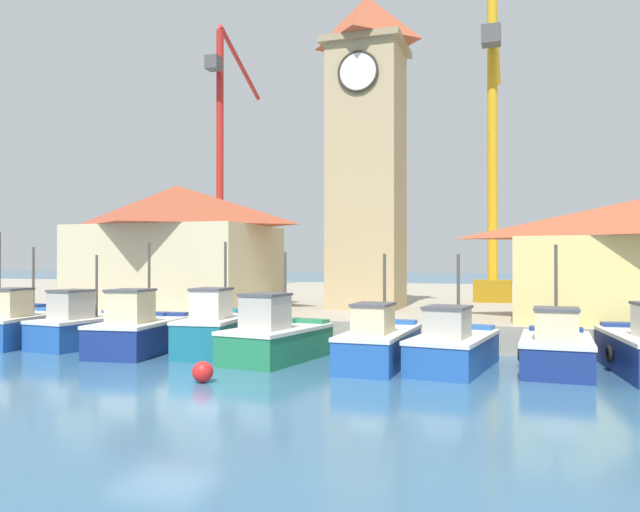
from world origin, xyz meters
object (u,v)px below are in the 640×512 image
fishing_boat_right_outer (453,347)px  warehouse_left (177,245)px  port_crane_far (493,180)px  fishing_boat_mid_left (140,331)px  fishing_boat_left_outer (23,325)px  fishing_boat_mid_right (276,338)px  fishing_boat_right_inner (379,343)px  mooring_buoy (203,372)px  fishing_boat_center (219,330)px  port_crane_near (222,184)px  fishing_boat_far_right (556,349)px  fishing_boat_left_inner (85,327)px  clock_tower (367,144)px

fishing_boat_right_outer → warehouse_left: bearing=152.1°
port_crane_far → fishing_boat_mid_left: bearing=-124.4°
fishing_boat_left_outer → fishing_boat_mid_right: size_ratio=1.11×
fishing_boat_mid_right → fishing_boat_right_inner: 3.49m
mooring_buoy → fishing_boat_center: bearing=112.6°
port_crane_near → fishing_boat_far_right: bearing=-45.4°
fishing_boat_mid_left → fishing_boat_left_inner: bearing=165.3°
fishing_boat_left_outer → clock_tower: (11.72, 9.34, 8.15)m
mooring_buoy → port_crane_far: bearing=72.3°
warehouse_left → fishing_boat_left_outer: bearing=-111.6°
fishing_boat_left_outer → mooring_buoy: fishing_boat_left_outer is taller
fishing_boat_far_right → fishing_boat_left_inner: bearing=179.3°
fishing_boat_center → warehouse_left: warehouse_left is taller
fishing_boat_right_outer → clock_tower: size_ratio=0.28×
port_crane_far → fishing_boat_right_inner: bearing=-99.3°
fishing_boat_mid_left → clock_tower: 14.10m
fishing_boat_center → port_crane_far: size_ratio=0.26×
clock_tower → warehouse_left: bearing=-165.2°
clock_tower → port_crane_near: bearing=136.8°
fishing_boat_mid_right → fishing_boat_left_outer: bearing=176.8°
clock_tower → mooring_buoy: (-1.17, -14.05, -8.62)m
fishing_boat_left_outer → fishing_boat_center: (8.45, 0.34, 0.06)m
port_crane_near → warehouse_left: bearing=-70.3°
fishing_boat_right_inner → warehouse_left: (-11.76, 7.50, 3.37)m
fishing_boat_mid_right → fishing_boat_right_outer: bearing=1.4°
clock_tower → fishing_boat_left_inner: bearing=-135.0°
fishing_boat_left_inner → mooring_buoy: 9.33m
fishing_boat_far_right → fishing_boat_center: bearing=178.7°
port_crane_far → fishing_boat_far_right: bearing=-81.3°
fishing_boat_left_inner → fishing_boat_right_outer: (14.11, -0.79, -0.07)m
fishing_boat_mid_right → clock_tower: clock_tower is taller
fishing_boat_center → fishing_boat_right_inner: 6.13m
fishing_boat_left_outer → mooring_buoy: bearing=-24.1°
fishing_boat_left_inner → fishing_boat_mid_left: bearing=-14.7°
fishing_boat_right_inner → mooring_buoy: (-3.97, -4.18, -0.41)m
warehouse_left → fishing_boat_center: bearing=-49.4°
fishing_boat_left_outer → fishing_boat_right_outer: fishing_boat_left_outer is taller
fishing_boat_mid_left → warehouse_left: warehouse_left is taller
port_crane_near → port_crane_far: size_ratio=1.12×
fishing_boat_far_right → clock_tower: size_ratio=0.26×
fishing_boat_center → mooring_buoy: (2.10, -5.05, -0.53)m
fishing_boat_mid_left → fishing_boat_right_inner: 8.79m
fishing_boat_right_outer → fishing_boat_left_outer: bearing=178.4°
mooring_buoy → fishing_boat_far_right: bearing=27.5°
warehouse_left → fishing_boat_right_inner: bearing=-32.5°
fishing_boat_right_inner → port_crane_near: (-17.59, 23.76, 8.47)m
fishing_boat_left_outer → fishing_boat_center: size_ratio=1.06×
fishing_boat_right_inner → port_crane_near: bearing=126.5°
fishing_boat_right_outer → fishing_boat_far_right: bearing=10.8°
fishing_boat_mid_right → clock_tower: size_ratio=0.27×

